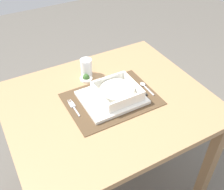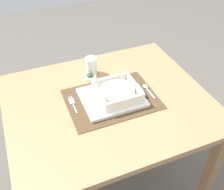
# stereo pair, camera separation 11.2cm
# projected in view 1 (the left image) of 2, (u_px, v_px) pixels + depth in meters

# --- Properties ---
(ground_plane) EXTENTS (6.00, 6.00, 0.00)m
(ground_plane) POSITION_uv_depth(u_px,v_px,m) (109.00, 184.00, 1.72)
(ground_plane) COLOR #59544C
(dining_table) EXTENTS (0.94, 0.79, 0.72)m
(dining_table) POSITION_uv_depth(u_px,v_px,m) (108.00, 116.00, 1.33)
(dining_table) COLOR #A37A51
(dining_table) RESTS_ON ground
(placemat) EXTENTS (0.42, 0.31, 0.00)m
(placemat) POSITION_uv_depth(u_px,v_px,m) (112.00, 100.00, 1.26)
(placemat) COLOR #4C3823
(placemat) RESTS_ON dining_table
(serving_plate) EXTENTS (0.28, 0.24, 0.02)m
(serving_plate) POSITION_uv_depth(u_px,v_px,m) (112.00, 98.00, 1.26)
(serving_plate) COLOR white
(serving_plate) RESTS_ON placemat
(porridge_bowl) EXTENTS (0.19, 0.19, 0.05)m
(porridge_bowl) POSITION_uv_depth(u_px,v_px,m) (117.00, 92.00, 1.25)
(porridge_bowl) COLOR white
(porridge_bowl) RESTS_ON serving_plate
(fork) EXTENTS (0.02, 0.13, 0.00)m
(fork) POSITION_uv_depth(u_px,v_px,m) (73.00, 107.00, 1.22)
(fork) COLOR silver
(fork) RESTS_ON placemat
(spoon) EXTENTS (0.02, 0.11, 0.01)m
(spoon) POSITION_uv_depth(u_px,v_px,m) (144.00, 85.00, 1.34)
(spoon) COLOR silver
(spoon) RESTS_ON placemat
(butter_knife) EXTENTS (0.01, 0.13, 0.01)m
(butter_knife) POSITION_uv_depth(u_px,v_px,m) (140.00, 89.00, 1.32)
(butter_knife) COLOR black
(butter_knife) RESTS_ON placemat
(drinking_glass) EXTENTS (0.06, 0.06, 0.09)m
(drinking_glass) POSITION_uv_depth(u_px,v_px,m) (87.00, 68.00, 1.39)
(drinking_glass) COLOR white
(drinking_glass) RESTS_ON dining_table
(condiment_saucer) EXTENTS (0.06, 0.06, 0.04)m
(condiment_saucer) POSITION_uv_depth(u_px,v_px,m) (86.00, 78.00, 1.38)
(condiment_saucer) COLOR white
(condiment_saucer) RESTS_ON dining_table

